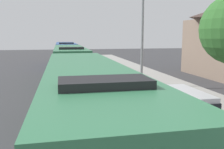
{
  "coord_description": "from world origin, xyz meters",
  "views": [
    {
      "loc": [
        -2.12,
        4.68,
        4.01
      ],
      "look_at": [
        0.99,
        19.44,
        1.65
      ],
      "focal_mm": 39.75,
      "sensor_mm": 36.0,
      "label": 1
    }
  ],
  "objects_px": {
    "bus_lead": "(86,105)",
    "streetlamp_mid": "(143,17)",
    "bus_second_in_line": "(70,63)",
    "bus_middle": "(66,53)",
    "white_suv": "(181,113)"
  },
  "relations": [
    {
      "from": "bus_lead",
      "to": "bus_second_in_line",
      "type": "xyz_separation_m",
      "value": [
        -0.0,
        13.53,
        -0.0
      ]
    },
    {
      "from": "bus_middle",
      "to": "bus_second_in_line",
      "type": "bearing_deg",
      "value": -90.0
    },
    {
      "from": "bus_lead",
      "to": "streetlamp_mid",
      "type": "relative_size",
      "value": 1.36
    },
    {
      "from": "bus_second_in_line",
      "to": "streetlamp_mid",
      "type": "relative_size",
      "value": 1.33
    },
    {
      "from": "streetlamp_mid",
      "to": "bus_lead",
      "type": "bearing_deg",
      "value": -117.9
    },
    {
      "from": "bus_second_in_line",
      "to": "bus_middle",
      "type": "distance_m",
      "value": 12.77
    },
    {
      "from": "bus_second_in_line",
      "to": "bus_lead",
      "type": "bearing_deg",
      "value": -90.0
    },
    {
      "from": "bus_middle",
      "to": "streetlamp_mid",
      "type": "relative_size",
      "value": 1.39
    },
    {
      "from": "bus_lead",
      "to": "streetlamp_mid",
      "type": "bearing_deg",
      "value": 62.1
    },
    {
      "from": "bus_lead",
      "to": "streetlamp_mid",
      "type": "height_order",
      "value": "streetlamp_mid"
    },
    {
      "from": "white_suv",
      "to": "bus_second_in_line",
      "type": "bearing_deg",
      "value": 105.75
    },
    {
      "from": "bus_second_in_line",
      "to": "streetlamp_mid",
      "type": "height_order",
      "value": "streetlamp_mid"
    },
    {
      "from": "bus_lead",
      "to": "bus_second_in_line",
      "type": "bearing_deg",
      "value": 90.0
    },
    {
      "from": "bus_lead",
      "to": "white_suv",
      "type": "height_order",
      "value": "bus_lead"
    },
    {
      "from": "bus_second_in_line",
      "to": "white_suv",
      "type": "relative_size",
      "value": 2.47
    }
  ]
}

